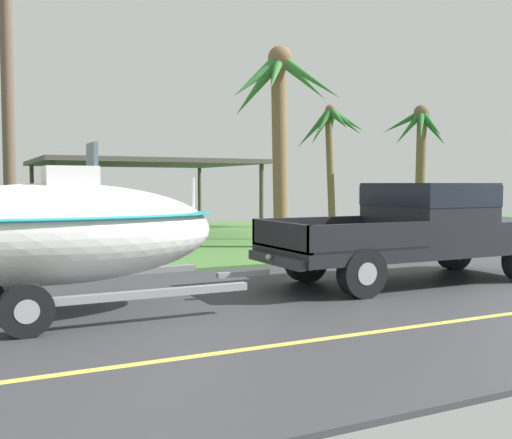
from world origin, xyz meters
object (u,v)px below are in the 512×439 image
Objects in this scene: parked_sedan_near at (18,232)px; palm_tree_near_right at (422,137)px; boat_on_trailer at (53,233)px; pickup_truck_towing at (426,226)px; palm_tree_near_left at (331,133)px; carport_awning at (140,164)px; palm_tree_far_left at (279,105)px; utility_pole at (6,42)px.

palm_tree_near_right is (15.49, 3.70, 3.02)m from parked_sedan_near.
boat_on_trailer reaches higher than parked_sedan_near.
pickup_truck_towing is 13.49m from palm_tree_near_left.
parked_sedan_near is 0.69× the size of carport_awning.
carport_awning is at bearing 68.89° from boat_on_trailer.
palm_tree_near_left is 0.89× the size of palm_tree_far_left.
boat_on_trailer is at bearing -146.81° from palm_tree_near_right.
carport_awning is 1.36× the size of palm_tree_near_left.
carport_awning is 8.57m from utility_pole.
palm_tree_far_left is at bearing -2.79° from parked_sedan_near.
utility_pole is (-4.52, -6.97, 2.09)m from carport_awning.
pickup_truck_towing is 1.16× the size of palm_tree_near_left.
palm_tree_near_right reaches higher than pickup_truck_towing.
boat_on_trailer is 17.35m from palm_tree_near_left.
palm_tree_near_left is at bearing 23.88° from parked_sedan_near.
utility_pole is at bearing -158.97° from palm_tree_near_right.
palm_tree_near_left reaches higher than palm_tree_near_right.
boat_on_trailer is 1.25× the size of parked_sedan_near.
palm_tree_near_right reaches higher than carport_awning.
boat_on_trailer is at bearing 180.00° from pickup_truck_towing.
pickup_truck_towing is at bearing -77.94° from carport_awning.
carport_awning is 1.21× the size of palm_tree_far_left.
palm_tree_near_left is at bearing 64.43° from pickup_truck_towing.
palm_tree_near_right is 16.95m from utility_pole.
pickup_truck_towing is at bearing -131.23° from palm_tree_near_right.
palm_tree_near_right reaches higher than boat_on_trailer.
carport_awning is (-2.36, 11.06, 1.44)m from pickup_truck_towing.
utility_pole is at bearing -97.45° from parked_sedan_near.
palm_tree_near_right is 0.57× the size of utility_pole.
utility_pole is at bearing -122.99° from carport_awning.
parked_sedan_near is at bearing 89.48° from boat_on_trailer.
parked_sedan_near is 7.56m from palm_tree_far_left.
palm_tree_far_left reaches higher than palm_tree_near_left.
palm_tree_near_left is at bearing 151.74° from palm_tree_near_right.
palm_tree_far_left is (2.57, -4.93, 1.53)m from carport_awning.
utility_pole reaches higher than palm_tree_far_left.
pickup_truck_towing is at bearing -115.57° from palm_tree_near_left.
palm_tree_far_left is at bearing -62.49° from carport_awning.
palm_tree_near_left is 14.83m from utility_pole.
boat_on_trailer is 0.67× the size of utility_pole.
palm_tree_near_right is at bearing 13.44° from parked_sedan_near.
boat_on_trailer is (-6.64, 0.00, 0.12)m from pickup_truck_towing.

